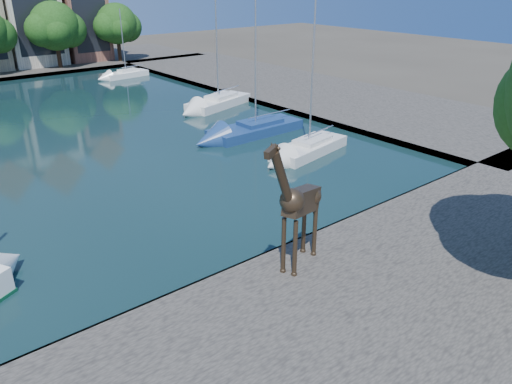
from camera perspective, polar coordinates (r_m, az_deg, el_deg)
The scene contains 13 objects.
ground at distance 21.04m, azimuth -0.59°, elevation -8.71°, with size 160.00×160.00×0.00m, color #38332B.
water_basin at distance 41.04m, azimuth -22.15°, elevation 6.07°, with size 38.00×50.00×0.08m, color black.
near_quay at distance 17.07m, azimuth 14.98°, elevation -17.52°, with size 50.00×14.00×0.50m, color #4E4A44.
right_quay at distance 53.46m, azimuth 4.37°, elevation 11.76°, with size 14.00×52.00×0.50m, color #4E4A44.
townhouse_east_mid at distance 72.63m, azimuth -25.03°, elevation 19.18°, with size 6.43×9.18×16.65m.
townhouse_east_end at distance 74.70m, azimuth -19.88°, elevation 19.23°, with size 5.44×9.18×14.43m.
far_tree_east at distance 68.04m, azimuth -21.94°, elevation 17.03°, with size 7.54×5.80×7.84m.
far_tree_far_east at distance 70.95m, azimuth -15.56°, elevation 17.91°, with size 6.76×5.20×7.36m.
giraffe_statue at distance 19.00m, azimuth 4.84°, elevation -1.25°, with size 3.86×1.74×5.67m.
sailboat_right_a at distance 33.99m, azimuth 6.10°, elevation 5.30°, with size 6.53×3.31×9.76m.
sailboat_right_b at distance 38.04m, azimuth -0.05°, elevation 7.47°, with size 7.57×2.75×12.73m.
sailboat_right_c at distance 46.30m, azimuth -4.31°, elevation 10.38°, with size 7.18×4.20×9.34m.
sailboat_right_d at distance 61.96m, azimuth -14.63°, elevation 13.02°, with size 5.32×2.36×7.58m.
Camera 1 is at (-11.05, -13.89, 11.29)m, focal length 35.00 mm.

